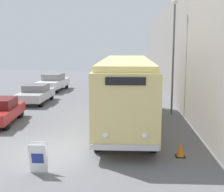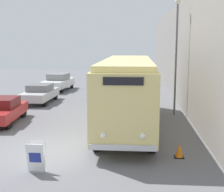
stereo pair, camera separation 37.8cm
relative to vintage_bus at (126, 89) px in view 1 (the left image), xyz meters
The scene contains 8 objects.
ground_plane 5.72m from the vintage_bus, 125.23° to the right, with size 80.00×80.00×0.00m, color slate.
building_wall_right 6.90m from the vintage_bus, 57.20° to the left, with size 0.30×60.00×7.40m.
vintage_bus is the anchor object (origin of this frame).
sign_board 7.12m from the vintage_bus, 114.42° to the right, with size 0.58×0.38×1.02m.
streetlamp 4.63m from the vintage_bus, 44.85° to the left, with size 0.36×0.36×6.89m.
parked_car_mid 9.06m from the vintage_bus, 137.49° to the left, with size 1.91×4.16×1.35m.
parked_car_far 14.06m from the vintage_bus, 119.03° to the left, with size 2.31×4.65×1.56m.
traffic_cone 5.35m from the vintage_bus, 65.40° to the right, with size 0.36×0.36×0.57m.
Camera 1 is at (3.16, -11.72, 4.25)m, focal length 50.00 mm.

